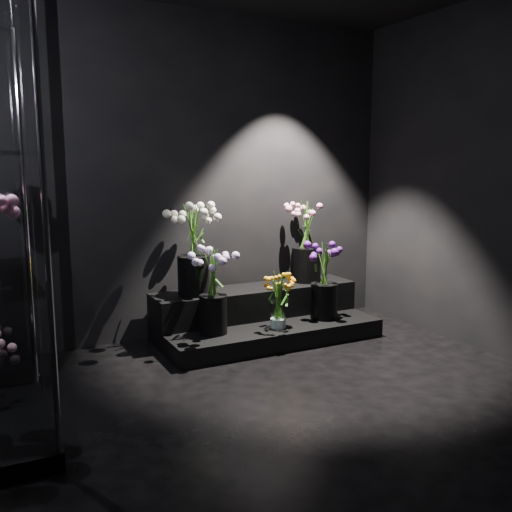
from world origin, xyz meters
TOP-DOWN VIEW (x-y plane):
  - floor at (0.00, 0.00)m, footprint 4.00×4.00m
  - wall_back at (0.00, 2.00)m, footprint 4.00×0.00m
  - display_riser at (0.57, 1.63)m, footprint 1.88×0.84m
  - bouquet_orange_bells at (0.56, 1.31)m, footprint 0.27×0.27m
  - bouquet_lilac at (0.02, 1.42)m, footprint 0.39×0.39m
  - bouquet_purple at (1.07, 1.39)m, footprint 0.37×0.37m
  - bouquet_cream_roses at (-0.03, 1.72)m, footprint 0.43×0.43m
  - bouquet_pink_roses at (1.11, 1.75)m, footprint 0.39×0.39m

SIDE VIEW (x-z plane):
  - floor at x=0.00m, z-range 0.00..0.00m
  - display_riser at x=0.57m, z-range -0.04..0.38m
  - bouquet_orange_bells at x=0.56m, z-range 0.16..0.65m
  - bouquet_purple at x=1.07m, z-range 0.19..0.87m
  - bouquet_lilac at x=0.02m, z-range 0.21..0.90m
  - bouquet_pink_roses at x=1.11m, z-range 0.46..1.22m
  - bouquet_cream_roses at x=-0.03m, z-range 0.47..1.23m
  - wall_back at x=0.00m, z-range -0.60..3.40m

